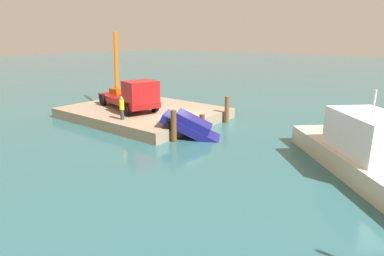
# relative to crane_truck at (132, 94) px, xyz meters

# --- Properties ---
(ground) EXTENTS (200.00, 200.00, 0.00)m
(ground) POSITION_rel_crane_truck_xyz_m (4.72, 0.98, -2.14)
(ground) COLOR #2D6066
(dock) EXTENTS (12.29, 9.57, 0.82)m
(dock) POSITION_rel_crane_truck_xyz_m (0.22, 0.98, -1.73)
(dock) COLOR gray
(dock) RESTS_ON ground
(crane_truck) EXTENTS (9.78, 6.35, 6.31)m
(crane_truck) POSITION_rel_crane_truck_xyz_m (0.00, 0.00, 0.00)
(crane_truck) COLOR maroon
(crane_truck) RESTS_ON dock
(dock_worker) EXTENTS (0.34, 0.34, 1.71)m
(dock_worker) POSITION_rel_crane_truck_xyz_m (1.89, -2.68, -0.45)
(dock_worker) COLOR #353535
(dock_worker) RESTS_ON dock
(salvaged_car) EXTENTS (4.67, 3.81, 2.68)m
(salvaged_car) POSITION_rel_crane_truck_xyz_m (7.09, -0.89, -1.44)
(salvaged_car) COLOR navy
(salvaged_car) RESTS_ON ground
(piling_near) EXTENTS (0.38, 0.38, 2.11)m
(piling_near) POSITION_rel_crane_truck_xyz_m (6.62, -2.38, -1.08)
(piling_near) COLOR brown
(piling_near) RESTS_ON ground
(piling_mid) EXTENTS (0.40, 0.40, 1.24)m
(piling_mid) POSITION_rel_crane_truck_xyz_m (6.60, 0.77, -1.52)
(piling_mid) COLOR brown
(piling_mid) RESTS_ON ground
(piling_far) EXTENTS (0.37, 0.37, 2.12)m
(piling_far) POSITION_rel_crane_truck_xyz_m (6.67, 4.00, -1.07)
(piling_far) COLOR brown
(piling_far) RESTS_ON ground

